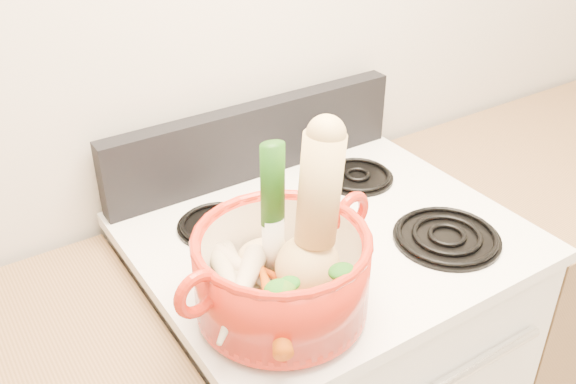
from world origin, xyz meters
TOP-DOWN VIEW (x-y plane):
  - wall_back at (0.00, 1.75)m, footprint 3.50×0.02m
  - cooktop at (0.00, 1.40)m, footprint 0.78×0.67m
  - control_backsplash at (0.00, 1.70)m, footprint 0.76×0.05m
  - burner_front_left at (-0.19, 1.24)m, footprint 0.22×0.22m
  - burner_front_right at (0.19, 1.24)m, footprint 0.22×0.22m
  - burner_back_left at (-0.19, 1.54)m, footprint 0.17×0.17m
  - burner_back_right at (0.19, 1.54)m, footprint 0.17×0.17m
  - dutch_oven at (-0.22, 1.24)m, footprint 0.34×0.34m
  - pot_handle_left at (-0.39, 1.21)m, footprint 0.09×0.03m
  - pot_handle_right at (-0.05, 1.26)m, footprint 0.09×0.03m
  - squash at (-0.18, 1.22)m, footprint 0.17×0.15m
  - leek at (-0.21, 1.28)m, footprint 0.05×0.05m
  - ginger at (-0.21, 1.32)m, footprint 0.10×0.08m
  - parsnip_0 at (-0.27, 1.27)m, footprint 0.06×0.20m
  - parsnip_1 at (-0.30, 1.27)m, footprint 0.07×0.20m
  - parsnip_2 at (-0.25, 1.28)m, footprint 0.10×0.18m
  - parsnip_3 at (-0.31, 1.23)m, footprint 0.18×0.17m
  - carrot_0 at (-0.25, 1.20)m, footprint 0.08×0.15m
  - carrot_1 at (-0.27, 1.16)m, footprint 0.10×0.15m
  - carrot_2 at (-0.22, 1.19)m, footprint 0.09×0.19m
  - carrot_3 at (-0.27, 1.20)m, footprint 0.09×0.16m

SIDE VIEW (x-z plane):
  - cooktop at x=0.00m, z-range 0.92..0.95m
  - burner_front_left at x=-0.19m, z-range 0.95..0.97m
  - burner_front_right at x=0.19m, z-range 0.95..0.97m
  - burner_back_left at x=-0.19m, z-range 0.95..0.97m
  - burner_back_right at x=0.19m, z-range 0.95..0.97m
  - carrot_0 at x=-0.25m, z-range 0.99..1.03m
  - parsnip_0 at x=-0.27m, z-range 0.99..1.05m
  - ginger at x=-0.21m, z-range 1.00..1.05m
  - carrot_1 at x=-0.27m, z-range 1.00..1.05m
  - parsnip_1 at x=-0.30m, z-range 1.00..1.06m
  - carrot_2 at x=-0.22m, z-range 1.00..1.05m
  - parsnip_2 at x=-0.25m, z-range 1.00..1.06m
  - carrot_3 at x=-0.27m, z-range 1.02..1.06m
  - control_backsplash at x=0.00m, z-range 0.95..1.13m
  - parsnip_3 at x=-0.31m, z-range 1.01..1.07m
  - dutch_oven at x=-0.22m, z-range 0.97..1.12m
  - pot_handle_left at x=-0.39m, z-range 1.05..1.13m
  - pot_handle_right at x=-0.05m, z-range 1.05..1.13m
  - leek at x=-0.21m, z-range 1.00..1.28m
  - squash at x=-0.18m, z-range 0.99..1.30m
  - wall_back at x=0.00m, z-range 0.00..2.60m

